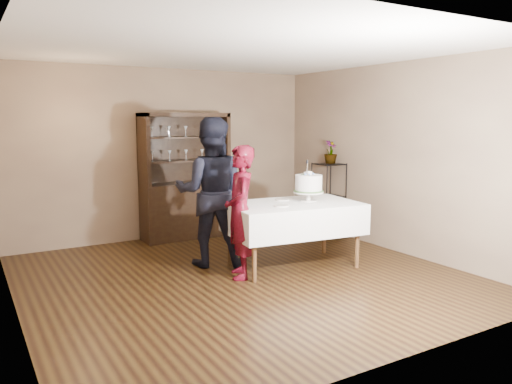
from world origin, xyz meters
TOP-DOWN VIEW (x-y plane):
  - floor at (0.00, 0.00)m, footprint 5.00×5.00m
  - ceiling at (0.00, 0.00)m, footprint 5.00×5.00m
  - back_wall at (0.00, 2.50)m, footprint 5.00×0.02m
  - wall_left at (-2.50, 0.00)m, footprint 0.02×5.00m
  - wall_right at (2.50, 0.00)m, footprint 0.02×5.00m
  - china_hutch at (0.20, 2.25)m, footprint 1.40×0.48m
  - plant_etagere at (2.28, 1.20)m, footprint 0.42×0.42m
  - cake_table at (0.77, 0.05)m, footprint 1.78×1.22m
  - woman at (-0.03, 0.01)m, footprint 0.57×0.68m
  - man at (-0.10, 0.67)m, footprint 1.18×1.10m
  - cake at (1.03, 0.07)m, footprint 0.43×0.43m
  - plate_near at (0.50, -0.08)m, footprint 0.24×0.24m
  - plate_far at (0.77, 0.30)m, footprint 0.23×0.23m
  - potted_plant at (2.30, 1.20)m, footprint 0.26×0.26m

SIDE VIEW (x-z plane):
  - floor at x=0.00m, z-range 0.00..0.00m
  - cake_table at x=0.77m, z-range 0.22..1.06m
  - plant_etagere at x=2.28m, z-range 0.05..1.25m
  - china_hutch at x=0.20m, z-range -0.34..1.66m
  - woman at x=-0.03m, z-range 0.00..1.60m
  - plate_near at x=0.50m, z-range 0.84..0.85m
  - plate_far at x=0.77m, z-range 0.84..0.85m
  - man at x=-0.10m, z-range 0.00..1.93m
  - cake at x=1.03m, z-range 0.78..1.33m
  - back_wall at x=0.00m, z-range 0.00..2.70m
  - wall_left at x=-2.50m, z-range 0.00..2.70m
  - wall_right at x=2.50m, z-range 0.00..2.70m
  - potted_plant at x=2.30m, z-range 1.19..1.56m
  - ceiling at x=0.00m, z-range 2.70..2.70m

